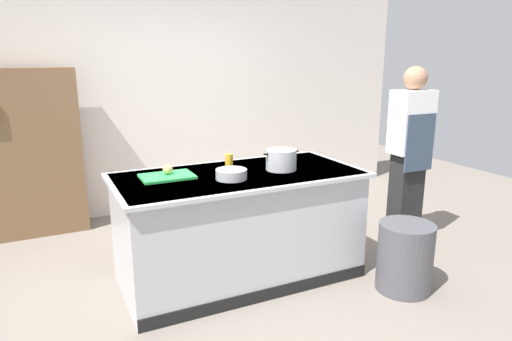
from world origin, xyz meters
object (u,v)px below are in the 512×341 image
object	(u,v)px
onion	(168,169)
person_chef	(409,152)
trash_bin	(405,257)
bookshelf	(23,154)
stock_pot	(281,160)
mixing_bowl	(231,174)
juice_cup	(229,160)

from	to	relation	value
onion	person_chef	size ratio (longest dim) A/B	0.04
trash_bin	bookshelf	bearing A→B (deg)	135.89
stock_pot	trash_bin	xyz separation A→B (m)	(0.72, -0.72, -0.71)
onion	stock_pot	bearing A→B (deg)	-11.96
mixing_bowl	bookshelf	xyz separation A→B (m)	(-1.44, 1.93, -0.09)
mixing_bowl	person_chef	xyz separation A→B (m)	(1.91, 0.12, -0.02)
stock_pot	trash_bin	world-z (taller)	stock_pot
trash_bin	person_chef	distance (m)	1.22
onion	juice_cup	distance (m)	0.59
juice_cup	person_chef	distance (m)	1.78
onion	mixing_bowl	bearing A→B (deg)	-33.87
juice_cup	trash_bin	distance (m)	1.63
juice_cup	bookshelf	xyz separation A→B (m)	(-1.60, 1.51, -0.10)
trash_bin	juice_cup	bearing A→B (deg)	134.82
juice_cup	person_chef	world-z (taller)	person_chef
juice_cup	bookshelf	distance (m)	2.20
person_chef	bookshelf	bearing A→B (deg)	72.39
onion	stock_pot	size ratio (longest dim) A/B	0.24
mixing_bowl	trash_bin	world-z (taller)	mixing_bowl
stock_pot	juice_cup	size ratio (longest dim) A/B	3.16
trash_bin	bookshelf	world-z (taller)	bookshelf
stock_pot	person_chef	bearing A→B (deg)	1.34
mixing_bowl	bookshelf	size ratio (longest dim) A/B	0.14
stock_pot	bookshelf	size ratio (longest dim) A/B	0.19
stock_pot	mixing_bowl	size ratio (longest dim) A/B	1.33
mixing_bowl	person_chef	distance (m)	1.92
onion	bookshelf	size ratio (longest dim) A/B	0.05
mixing_bowl	trash_bin	xyz separation A→B (m)	(1.20, -0.64, -0.66)
onion	trash_bin	size ratio (longest dim) A/B	0.14
onion	bookshelf	xyz separation A→B (m)	(-1.03, 1.65, -0.11)
trash_bin	stock_pot	bearing A→B (deg)	134.88
trash_bin	bookshelf	size ratio (longest dim) A/B	0.32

